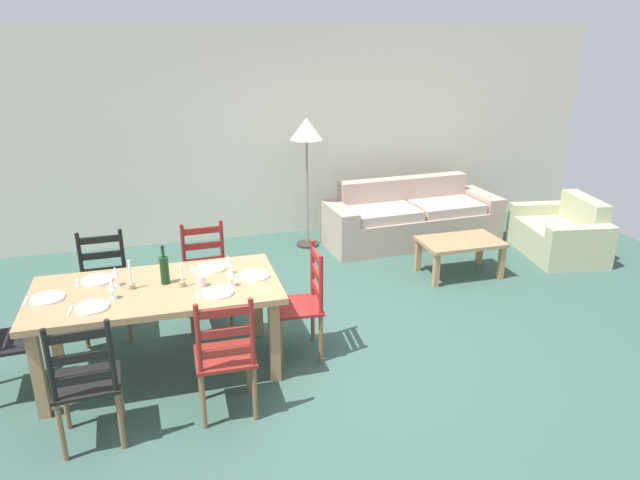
% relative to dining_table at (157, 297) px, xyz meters
% --- Properties ---
extents(ground_plane, '(9.60, 9.60, 0.02)m').
position_rel_dining_table_xyz_m(ground_plane, '(1.35, -0.11, -0.67)').
color(ground_plane, '#37564C').
extents(wall_far, '(9.60, 0.16, 2.70)m').
position_rel_dining_table_xyz_m(wall_far, '(1.35, 3.19, 0.69)').
color(wall_far, beige).
rests_on(wall_far, ground_plane).
extents(dining_table, '(1.90, 0.96, 0.75)m').
position_rel_dining_table_xyz_m(dining_table, '(0.00, 0.00, 0.00)').
color(dining_table, '#A68156').
rests_on(dining_table, ground_plane).
extents(dining_chair_near_left, '(0.44, 0.42, 0.96)m').
position_rel_dining_table_xyz_m(dining_chair_near_left, '(-0.48, -0.79, -0.19)').
color(dining_chair_near_left, black).
rests_on(dining_chair_near_left, ground_plane).
extents(dining_chair_near_right, '(0.43, 0.41, 0.96)m').
position_rel_dining_table_xyz_m(dining_chair_near_right, '(0.43, -0.72, -0.19)').
color(dining_chair_near_right, maroon).
rests_on(dining_chair_near_right, ground_plane).
extents(dining_chair_far_left, '(0.43, 0.41, 0.96)m').
position_rel_dining_table_xyz_m(dining_chair_far_left, '(-0.46, 0.77, -0.19)').
color(dining_chair_far_left, black).
rests_on(dining_chair_far_left, ground_plane).
extents(dining_chair_far_right, '(0.44, 0.42, 0.96)m').
position_rel_dining_table_xyz_m(dining_chair_far_right, '(0.44, 0.77, -0.19)').
color(dining_chair_far_right, maroon).
rests_on(dining_chair_far_right, ground_plane).
extents(dining_chair_head_east, '(0.43, 0.45, 0.96)m').
position_rel_dining_table_xyz_m(dining_chair_head_east, '(1.17, -0.03, -0.19)').
color(dining_chair_head_east, maroon).
rests_on(dining_chair_head_east, ground_plane).
extents(dinner_plate_near_left, '(0.24, 0.24, 0.02)m').
position_rel_dining_table_xyz_m(dinner_plate_near_left, '(-0.45, -0.25, 0.10)').
color(dinner_plate_near_left, white).
rests_on(dinner_plate_near_left, dining_table).
extents(fork_near_left, '(0.03, 0.17, 0.01)m').
position_rel_dining_table_xyz_m(fork_near_left, '(-0.60, -0.25, 0.09)').
color(fork_near_left, silver).
rests_on(fork_near_left, dining_table).
extents(dinner_plate_near_right, '(0.24, 0.24, 0.02)m').
position_rel_dining_table_xyz_m(dinner_plate_near_right, '(0.45, -0.25, 0.10)').
color(dinner_plate_near_right, white).
rests_on(dinner_plate_near_right, dining_table).
extents(fork_near_right, '(0.03, 0.17, 0.01)m').
position_rel_dining_table_xyz_m(fork_near_right, '(0.30, -0.25, 0.09)').
color(fork_near_right, silver).
rests_on(fork_near_right, dining_table).
extents(dinner_plate_far_left, '(0.24, 0.24, 0.02)m').
position_rel_dining_table_xyz_m(dinner_plate_far_left, '(-0.45, 0.25, 0.10)').
color(dinner_plate_far_left, white).
rests_on(dinner_plate_far_left, dining_table).
extents(fork_far_left, '(0.03, 0.17, 0.01)m').
position_rel_dining_table_xyz_m(fork_far_left, '(-0.60, 0.25, 0.09)').
color(fork_far_left, silver).
rests_on(fork_far_left, dining_table).
extents(dinner_plate_far_right, '(0.24, 0.24, 0.02)m').
position_rel_dining_table_xyz_m(dinner_plate_far_right, '(0.45, 0.25, 0.10)').
color(dinner_plate_far_right, white).
rests_on(dinner_plate_far_right, dining_table).
extents(fork_far_right, '(0.02, 0.17, 0.01)m').
position_rel_dining_table_xyz_m(fork_far_right, '(0.30, 0.25, 0.09)').
color(fork_far_right, silver).
rests_on(fork_far_right, dining_table).
extents(dinner_plate_head_west, '(0.24, 0.24, 0.02)m').
position_rel_dining_table_xyz_m(dinner_plate_head_west, '(-0.78, -0.00, 0.10)').
color(dinner_plate_head_west, white).
rests_on(dinner_plate_head_west, dining_table).
extents(fork_head_west, '(0.02, 0.17, 0.01)m').
position_rel_dining_table_xyz_m(fork_head_west, '(-0.93, -0.00, 0.09)').
color(fork_head_west, silver).
rests_on(fork_head_west, dining_table).
extents(dinner_plate_head_east, '(0.24, 0.24, 0.02)m').
position_rel_dining_table_xyz_m(dinner_plate_head_east, '(0.78, -0.00, 0.10)').
color(dinner_plate_head_east, white).
rests_on(dinner_plate_head_east, dining_table).
extents(fork_head_east, '(0.03, 0.17, 0.01)m').
position_rel_dining_table_xyz_m(fork_head_east, '(0.63, -0.00, 0.09)').
color(fork_head_east, silver).
rests_on(fork_head_east, dining_table).
extents(wine_bottle, '(0.07, 0.07, 0.32)m').
position_rel_dining_table_xyz_m(wine_bottle, '(0.08, 0.06, 0.20)').
color(wine_bottle, '#143819').
rests_on(wine_bottle, dining_table).
extents(wine_glass_near_left, '(0.06, 0.06, 0.16)m').
position_rel_dining_table_xyz_m(wine_glass_near_left, '(-0.31, -0.12, 0.20)').
color(wine_glass_near_left, white).
rests_on(wine_glass_near_left, dining_table).
extents(wine_glass_near_right, '(0.06, 0.06, 0.16)m').
position_rel_dining_table_xyz_m(wine_glass_near_right, '(0.57, -0.14, 0.20)').
color(wine_glass_near_right, white).
rests_on(wine_glass_near_right, dining_table).
extents(wine_glass_far_left, '(0.06, 0.06, 0.16)m').
position_rel_dining_table_xyz_m(wine_glass_far_left, '(-0.30, 0.12, 0.20)').
color(wine_glass_far_left, white).
rests_on(wine_glass_far_left, dining_table).
extents(wine_glass_far_right, '(0.06, 0.06, 0.16)m').
position_rel_dining_table_xyz_m(wine_glass_far_right, '(0.58, 0.12, 0.20)').
color(wine_glass_far_right, white).
rests_on(wine_glass_far_right, dining_table).
extents(coffee_cup_primary, '(0.07, 0.07, 0.09)m').
position_rel_dining_table_xyz_m(coffee_cup_primary, '(0.35, -0.08, 0.13)').
color(coffee_cup_primary, beige).
rests_on(coffee_cup_primary, dining_table).
extents(candle_tall, '(0.05, 0.05, 0.24)m').
position_rel_dining_table_xyz_m(candle_tall, '(-0.18, 0.02, 0.15)').
color(candle_tall, '#998C66').
rests_on(candle_tall, dining_table).
extents(candle_short, '(0.05, 0.05, 0.19)m').
position_rel_dining_table_xyz_m(candle_short, '(0.20, -0.04, 0.14)').
color(candle_short, '#998C66').
rests_on(candle_short, dining_table).
extents(couch, '(2.32, 0.92, 0.80)m').
position_rel_dining_table_xyz_m(couch, '(3.23, 2.34, -0.37)').
color(couch, tan).
rests_on(couch, ground_plane).
extents(coffee_table, '(0.90, 0.56, 0.42)m').
position_rel_dining_table_xyz_m(coffee_table, '(3.29, 1.13, -0.31)').
color(coffee_table, '#A68156').
rests_on(coffee_table, ground_plane).
extents(armchair_upholstered, '(0.97, 1.27, 0.72)m').
position_rel_dining_table_xyz_m(armchair_upholstered, '(4.85, 1.37, -0.41)').
color(armchair_upholstered, '#B4B68C').
rests_on(armchair_upholstered, ground_plane).
extents(standing_lamp, '(0.40, 0.40, 1.64)m').
position_rel_dining_table_xyz_m(standing_lamp, '(1.88, 2.53, 0.75)').
color(standing_lamp, '#332D28').
rests_on(standing_lamp, ground_plane).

